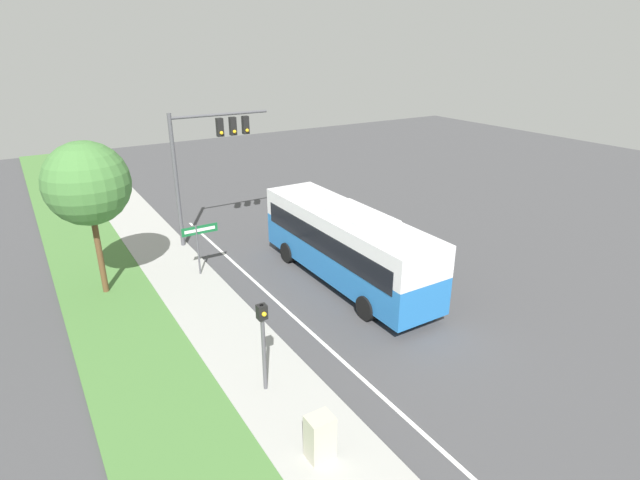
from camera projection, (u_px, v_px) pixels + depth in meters
ground_plane at (408, 320)px, 19.08m from camera, size 80.00×80.00×0.00m
sidewalk at (261, 371)px, 16.03m from camera, size 2.80×80.00×0.12m
grass_verge at (161, 408)px, 14.46m from camera, size 3.60×80.00×0.10m
lane_divider_near at (329, 348)px, 17.32m from camera, size 0.14×30.00×0.01m
bus at (346, 241)px, 21.46m from camera, size 2.66×10.10×3.43m
signal_gantry at (207, 149)px, 24.75m from camera, size 5.12×0.41×6.78m
pedestrian_signal at (263, 334)px, 14.44m from camera, size 0.28×0.34×3.00m
street_sign at (199, 239)px, 22.00m from camera, size 1.63×0.08×2.45m
utility_cabinet at (320, 437)px, 12.46m from camera, size 0.67×0.54×1.24m
roadside_tree at (87, 184)px, 19.31m from camera, size 3.30×3.30×6.34m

